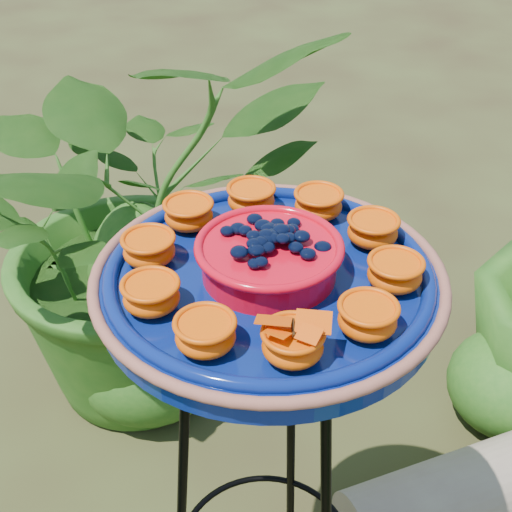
# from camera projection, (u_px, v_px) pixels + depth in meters

# --- Properties ---
(tripod_stand) EXTENTS (0.39, 0.39, 0.86)m
(tripod_stand) POSITION_uv_depth(u_px,v_px,m) (266.00, 467.00, 1.13)
(tripod_stand) COLOR black
(tripod_stand) RESTS_ON ground
(feeder_dish) EXTENTS (0.54, 0.54, 0.10)m
(feeder_dish) POSITION_uv_depth(u_px,v_px,m) (269.00, 275.00, 0.91)
(feeder_dish) COLOR navy
(feeder_dish) RESTS_ON tripod_stand
(driftwood_log) EXTENTS (0.60, 0.41, 0.19)m
(driftwood_log) POSITION_uv_depth(u_px,v_px,m) (466.00, 494.00, 1.59)
(driftwood_log) COLOR gray
(driftwood_log) RESTS_ON ground
(shrub_back_left) EXTENTS (1.20, 1.16, 1.02)m
(shrub_back_left) POSITION_uv_depth(u_px,v_px,m) (135.00, 218.00, 1.76)
(shrub_back_left) COLOR #215216
(shrub_back_left) RESTS_ON ground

